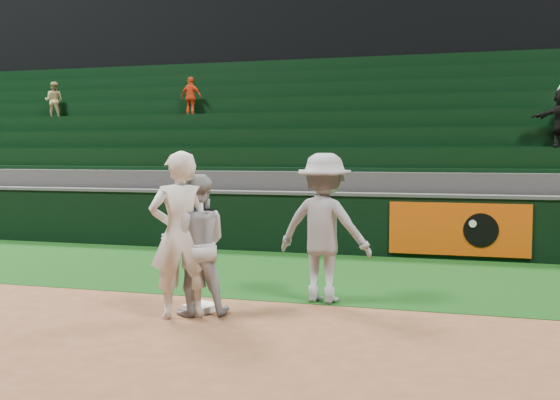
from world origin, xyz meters
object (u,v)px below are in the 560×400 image
object	(u,v)px
first_baseman	(180,235)
baserunner	(195,245)
first_base	(201,307)
base_coach	(324,228)

from	to	relation	value
first_baseman	baserunner	distance (m)	0.27
first_baseman	baserunner	size ratio (longest dim) A/B	1.16
first_base	baserunner	world-z (taller)	baserunner
base_coach	first_baseman	bearing A→B (deg)	49.37
first_base	baserunner	bearing A→B (deg)	-89.43
baserunner	base_coach	bearing A→B (deg)	-165.73
first_baseman	baserunner	world-z (taller)	first_baseman
first_base	base_coach	xyz separation A→B (m)	(1.44, 0.89, 0.99)
first_base	first_baseman	xyz separation A→B (m)	(-0.11, -0.38, 0.99)
first_base	base_coach	bearing A→B (deg)	31.71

